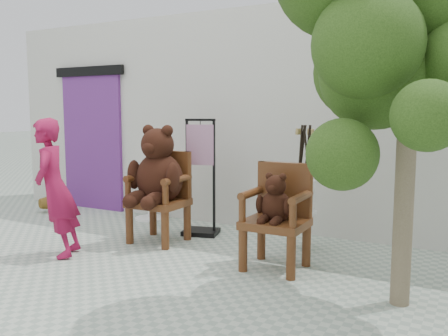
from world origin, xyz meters
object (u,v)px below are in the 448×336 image
chair_small (278,208)px  person (55,188)px  cafe_table (150,190)px  chair_big (158,177)px  tree (383,28)px  display_stand (201,190)px  stool_bucket (303,195)px

chair_small → person: bearing=-160.8°
cafe_table → chair_big: bearing=-47.7°
tree → display_stand: bearing=155.1°
person → tree: 3.70m
cafe_table → display_stand: 1.20m
chair_small → cafe_table: chair_small is taller
person → cafe_table: bearing=156.0°
tree → chair_small: bearing=160.9°
chair_big → display_stand: (0.28, 0.54, -0.22)m
chair_big → chair_small: chair_big is taller
chair_small → tree: size_ratio=0.33×
chair_small → person: person is taller
chair_small → chair_big: bearing=172.3°
chair_small → display_stand: (-1.38, 0.76, -0.04)m
chair_small → cafe_table: (-2.50, 1.16, -0.18)m
chair_big → tree: tree is taller
cafe_table → tree: 4.27m
chair_big → person: (-0.65, -1.02, -0.04)m
person → cafe_table: size_ratio=2.17×
cafe_table → display_stand: (1.13, -0.39, 0.14)m
chair_small → tree: tree is taller
chair_big → display_stand: display_stand is taller
person → chair_small: bearing=79.4°
chair_big → person: size_ratio=0.95×
chair_big → cafe_table: chair_big is taller
display_stand → stool_bucket: size_ratio=1.04×
display_stand → chair_big: bearing=-132.3°
chair_big → display_stand: size_ratio=0.96×
person → tree: (3.35, 0.44, 1.52)m
cafe_table → stool_bucket: (2.51, -0.39, 0.20)m
stool_bucket → chair_big: bearing=-161.9°
cafe_table → person: bearing=-84.2°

